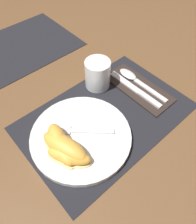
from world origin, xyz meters
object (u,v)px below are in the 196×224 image
(spoon, at_px, (134,78))
(fork, at_px, (73,130))
(citrus_wedge_2, at_px, (65,147))
(citrus_wedge_1, at_px, (59,148))
(juice_glass, at_px, (98,75))
(knife, at_px, (136,90))
(citrus_wedge_3, at_px, (69,156))
(plate, at_px, (81,136))
(citrus_wedge_0, at_px, (58,140))

(spoon, distance_m, fork, 0.28)
(fork, xyz_separation_m, citrus_wedge_2, (-0.05, -0.04, 0.02))
(citrus_wedge_1, bearing_deg, juice_glass, 27.93)
(knife, bearing_deg, fork, 179.28)
(citrus_wedge_2, bearing_deg, fork, 34.95)
(citrus_wedge_1, distance_m, citrus_wedge_3, 0.03)
(plate, bearing_deg, citrus_wedge_3, -150.38)
(spoon, relative_size, citrus_wedge_2, 1.37)
(juice_glass, distance_m, spoon, 0.12)
(spoon, relative_size, citrus_wedge_1, 1.58)
(juice_glass, bearing_deg, knife, -54.94)
(citrus_wedge_1, distance_m, citrus_wedge_2, 0.01)
(knife, bearing_deg, spoon, 51.45)
(juice_glass, bearing_deg, citrus_wedge_0, -154.89)
(spoon, relative_size, citrus_wedge_0, 1.86)
(knife, xyz_separation_m, citrus_wedge_0, (-0.29, -0.00, 0.03))
(citrus_wedge_0, bearing_deg, plate, -15.56)
(citrus_wedge_3, bearing_deg, spoon, 15.88)
(citrus_wedge_0, height_order, citrus_wedge_3, citrus_wedge_0)
(fork, relative_size, citrus_wedge_3, 1.30)
(spoon, distance_m, citrus_wedge_0, 0.33)
(plate, bearing_deg, fork, 108.39)
(juice_glass, bearing_deg, plate, -143.98)
(juice_glass, relative_size, citrus_wedge_0, 0.88)
(plate, height_order, citrus_wedge_0, citrus_wedge_0)
(citrus_wedge_2, bearing_deg, juice_glass, 30.87)
(juice_glass, relative_size, citrus_wedge_3, 0.79)
(citrus_wedge_0, bearing_deg, knife, 0.61)
(juice_glass, xyz_separation_m, knife, (0.07, -0.10, -0.03))
(juice_glass, distance_m, citrus_wedge_3, 0.28)
(knife, xyz_separation_m, citrus_wedge_3, (-0.30, -0.05, 0.03))
(juice_glass, distance_m, knife, 0.13)
(citrus_wedge_1, bearing_deg, citrus_wedge_0, 60.55)
(citrus_wedge_3, bearing_deg, juice_glass, 34.34)
(fork, bearing_deg, citrus_wedge_2, -145.05)
(spoon, height_order, citrus_wedge_3, citrus_wedge_3)
(plate, distance_m, citrus_wedge_1, 0.07)
(plate, distance_m, juice_glass, 0.21)
(citrus_wedge_0, bearing_deg, citrus_wedge_1, -119.45)
(plate, relative_size, citrus_wedge_3, 2.30)
(citrus_wedge_0, relative_size, citrus_wedge_2, 0.74)
(spoon, bearing_deg, knife, -128.55)
(citrus_wedge_2, bearing_deg, spoon, 12.34)
(juice_glass, height_order, citrus_wedge_0, juice_glass)
(spoon, height_order, citrus_wedge_2, citrus_wedge_2)
(fork, height_order, citrus_wedge_2, citrus_wedge_2)
(spoon, bearing_deg, plate, -167.74)
(juice_glass, relative_size, fork, 0.60)
(citrus_wedge_0, bearing_deg, citrus_wedge_2, -90.77)
(citrus_wedge_1, bearing_deg, fork, 22.87)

